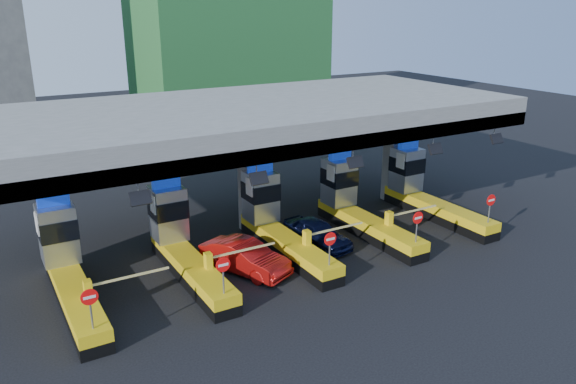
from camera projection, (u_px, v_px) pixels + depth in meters
ground at (278, 249)px, 28.52m from camera, size 120.00×120.00×0.00m
toll_canopy at (250, 120)px, 28.94m from camera, size 28.00×12.09×7.00m
toll_lane_far_left at (67, 265)px, 23.53m from camera, size 4.43×8.00×4.16m
toll_lane_left at (180, 241)px, 25.92m from camera, size 4.43×8.00×4.16m
toll_lane_center at (275, 221)px, 28.31m from camera, size 4.43×8.00×4.16m
toll_lane_right at (355, 204)px, 30.70m from camera, size 4.43×8.00×4.16m
toll_lane_far_right at (423, 190)px, 33.10m from camera, size 4.43×8.00×4.16m
van at (317, 233)px, 28.64m from camera, size 2.32×4.34×1.40m
red_car at (245, 257)px, 25.84m from camera, size 3.26×4.71×1.47m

